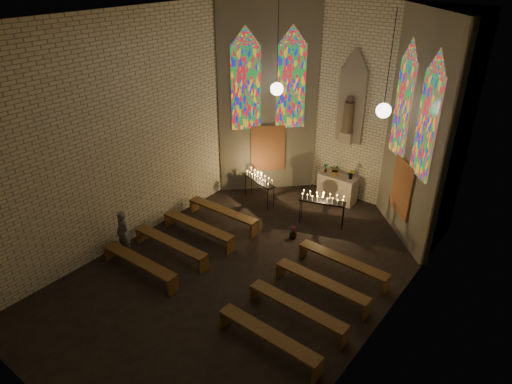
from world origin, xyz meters
TOP-DOWN VIEW (x-y plane):
  - floor at (0.00, 0.00)m, footprint 12.00×12.00m
  - room at (-0.00, 3.37)m, footprint 8.22×12.43m
  - altar at (0.00, 5.45)m, footprint 1.40×0.60m
  - flower_vase_left at (-0.55, 5.44)m, footprint 0.21×0.16m
  - flower_vase_center at (-0.12, 5.39)m, footprint 0.46×0.42m
  - flower_vase_right at (0.47, 5.50)m, footprint 0.25×0.21m
  - aisle_flower_pot at (0.14, 2.28)m, footprint 0.31×0.31m
  - votive_stand_left at (-2.24, 3.60)m, footprint 1.51×0.75m
  - votive_stand_right at (0.42, 3.60)m, footprint 1.57×0.86m
  - pew_left_0 at (-2.29, 1.61)m, footprint 2.77×0.44m
  - pew_right_0 at (2.29, 1.61)m, footprint 2.77×0.44m
  - pew_left_1 at (-2.29, 0.41)m, footprint 2.77×0.44m
  - pew_right_1 at (2.29, 0.41)m, footprint 2.77×0.44m
  - pew_left_2 at (-2.29, -0.79)m, footprint 2.77×0.44m
  - pew_right_2 at (2.29, -0.79)m, footprint 2.77×0.44m
  - pew_left_3 at (-2.29, -1.99)m, footprint 2.77×0.44m
  - pew_right_3 at (2.29, -1.99)m, footprint 2.77×0.44m
  - visitor at (-3.46, -1.60)m, footprint 0.57×0.40m

SIDE VIEW (x-z plane):
  - floor at x=0.00m, z-range 0.00..0.00m
  - aisle_flower_pot at x=0.14m, z-range 0.00..0.46m
  - pew_left_0 at x=-2.29m, z-range 0.17..0.70m
  - pew_right_0 at x=2.29m, z-range 0.17..0.70m
  - pew_left_1 at x=-2.29m, z-range 0.17..0.70m
  - pew_right_1 at x=2.29m, z-range 0.17..0.70m
  - pew_left_2 at x=-2.29m, z-range 0.17..0.70m
  - pew_right_2 at x=2.29m, z-range 0.17..0.70m
  - pew_left_3 at x=-2.29m, z-range 0.17..0.70m
  - pew_right_3 at x=2.29m, z-range 0.17..0.70m
  - altar at x=0.00m, z-range 0.00..1.00m
  - visitor at x=-3.46m, z-range 0.00..1.48m
  - votive_stand_left at x=-2.24m, z-range 0.39..1.46m
  - votive_stand_right at x=0.42m, z-range 0.41..1.54m
  - flower_vase_left at x=-0.55m, z-range 1.00..1.35m
  - flower_vase_right at x=0.47m, z-range 1.00..1.40m
  - flower_vase_center at x=-0.12m, z-range 1.00..1.44m
  - room at x=0.00m, z-range 0.21..7.22m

